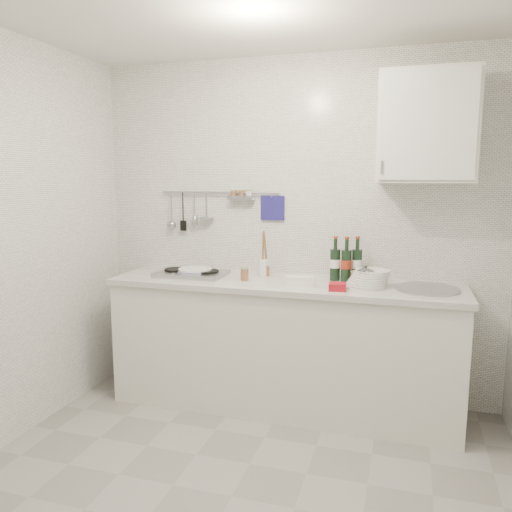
{
  "coord_description": "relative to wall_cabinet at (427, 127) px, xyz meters",
  "views": [
    {
      "loc": [
        0.81,
        -2.22,
        1.63
      ],
      "look_at": [
        -0.14,
        0.9,
        1.12
      ],
      "focal_mm": 35.0,
      "sensor_mm": 36.0,
      "label": 1
    }
  ],
  "objects": [
    {
      "name": "wall_rail",
      "position": [
        -1.5,
        0.15,
        -0.52
      ],
      "size": [
        0.98,
        0.09,
        0.34
      ],
      "color": "#93969B",
      "rests_on": "back_wall"
    },
    {
      "name": "wine_bottles",
      "position": [
        -0.49,
        0.02,
        -0.87
      ],
      "size": [
        0.22,
        0.12,
        0.31
      ],
      "rotation": [
        0.0,
        0.0,
        0.2
      ],
      "color": "black",
      "rests_on": "counter"
    },
    {
      "name": "strawberry_punnet",
      "position": [
        -0.5,
        -0.3,
        -1.01
      ],
      "size": [
        0.12,
        0.12,
        0.05
      ],
      "primitive_type": "cube",
      "rotation": [
        0.0,
        0.0,
        0.11
      ],
      "color": "#B21316",
      "rests_on": "counter"
    },
    {
      "name": "jar_b",
      "position": [
        -0.35,
        0.11,
        -0.99
      ],
      "size": [
        0.06,
        0.06,
        0.09
      ],
      "rotation": [
        0.0,
        0.0,
        -0.3
      ],
      "color": "brown",
      "rests_on": "counter"
    },
    {
      "name": "floor",
      "position": [
        -0.9,
        -1.22,
        -1.95
      ],
      "size": [
        3.0,
        3.0,
        0.0
      ],
      "primitive_type": "plane",
      "color": "gray",
      "rests_on": "ground"
    },
    {
      "name": "counter",
      "position": [
        -0.89,
        -0.12,
        -1.52
      ],
      "size": [
        2.44,
        0.64,
        0.96
      ],
      "color": "silver",
      "rests_on": "floor"
    },
    {
      "name": "plate_stack_sink",
      "position": [
        -0.32,
        -0.14,
        -0.98
      ],
      "size": [
        0.29,
        0.28,
        0.12
      ],
      "rotation": [
        0.0,
        0.0,
        0.08
      ],
      "color": "white",
      "rests_on": "counter"
    },
    {
      "name": "plate_stack_hob",
      "position": [
        -1.58,
        -0.12,
        -1.0
      ],
      "size": [
        0.27,
        0.27,
        0.05
      ],
      "rotation": [
        0.0,
        0.0,
        0.42
      ],
      "color": "#44479B",
      "rests_on": "counter"
    },
    {
      "name": "jar_d",
      "position": [
        -1.17,
        -0.18,
        -0.98
      ],
      "size": [
        0.06,
        0.06,
        0.09
      ],
      "rotation": [
        0.0,
        0.0,
        0.24
      ],
      "color": "brown",
      "rests_on": "counter"
    },
    {
      "name": "wall_cabinet",
      "position": [
        0.0,
        0.0,
        0.0
      ],
      "size": [
        0.6,
        0.38,
        0.7
      ],
      "color": "silver",
      "rests_on": "back_wall"
    },
    {
      "name": "back_wall",
      "position": [
        -0.9,
        0.18,
        -0.7
      ],
      "size": [
        3.0,
        0.02,
        2.5
      ],
      "primitive_type": "cube",
      "color": "silver",
      "rests_on": "floor"
    },
    {
      "name": "utensil_crock",
      "position": [
        -1.09,
        0.04,
        -0.95
      ],
      "size": [
        0.08,
        0.08,
        0.33
      ],
      "rotation": [
        0.0,
        0.0,
        -0.25
      ],
      "color": "white",
      "rests_on": "counter"
    },
    {
      "name": "jar_a",
      "position": [
        -1.07,
        0.03,
        -0.99
      ],
      "size": [
        0.06,
        0.06,
        0.08
      ],
      "rotation": [
        0.0,
        0.0,
        0.15
      ],
      "color": "brown",
      "rests_on": "counter"
    },
    {
      "name": "jar_c",
      "position": [
        -0.41,
        -0.08,
        -0.98
      ],
      "size": [
        0.07,
        0.07,
        0.09
      ],
      "rotation": [
        0.0,
        0.0,
        -0.24
      ],
      "color": "brown",
      "rests_on": "counter"
    },
    {
      "name": "butter_dish",
      "position": [
        -0.77,
        -0.21,
        -1.0
      ],
      "size": [
        0.21,
        0.13,
        0.06
      ],
      "primitive_type": "cube",
      "rotation": [
        0.0,
        0.0,
        0.16
      ],
      "color": "white",
      "rests_on": "counter"
    }
  ]
}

